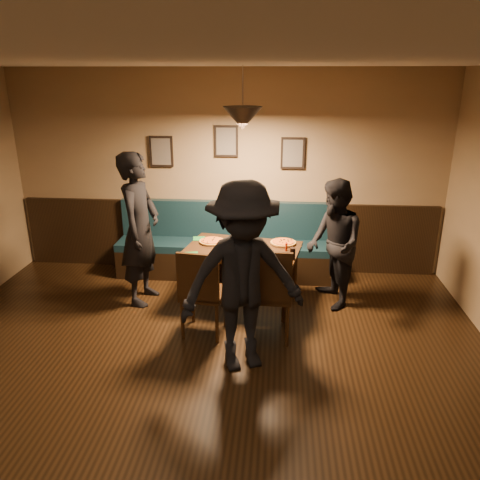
{
  "coord_description": "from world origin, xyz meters",
  "views": [
    {
      "loc": [
        0.73,
        -2.98,
        2.72
      ],
      "look_at": [
        0.31,
        2.02,
        0.95
      ],
      "focal_mm": 35.54,
      "sensor_mm": 36.0,
      "label": 1
    }
  ],
  "objects_px": {
    "tabasco_bottle": "(286,246)",
    "chair_near_left": "(204,291)",
    "soda_glass": "(293,254)",
    "chair_near_right": "(270,291)",
    "dining_table": "(242,276)",
    "diner_right": "(334,244)",
    "booth_bench": "(225,242)",
    "diner_left": "(140,229)",
    "diner_front": "(243,279)"
  },
  "relations": [
    {
      "from": "tabasco_bottle",
      "to": "chair_near_left",
      "type": "bearing_deg",
      "value": -141.07
    },
    {
      "from": "soda_glass",
      "to": "chair_near_left",
      "type": "bearing_deg",
      "value": -154.59
    },
    {
      "from": "chair_near_left",
      "to": "chair_near_right",
      "type": "xyz_separation_m",
      "value": [
        0.71,
        -0.01,
        0.03
      ]
    },
    {
      "from": "chair_near_right",
      "to": "soda_glass",
      "type": "height_order",
      "value": "chair_near_right"
    },
    {
      "from": "tabasco_bottle",
      "to": "dining_table",
      "type": "bearing_deg",
      "value": 175.01
    },
    {
      "from": "diner_right",
      "to": "tabasco_bottle",
      "type": "bearing_deg",
      "value": -93.82
    },
    {
      "from": "chair_near_right",
      "to": "tabasco_bottle",
      "type": "relative_size",
      "value": 9.12
    },
    {
      "from": "dining_table",
      "to": "chair_near_right",
      "type": "bearing_deg",
      "value": -55.48
    },
    {
      "from": "booth_bench",
      "to": "diner_left",
      "type": "relative_size",
      "value": 1.6
    },
    {
      "from": "booth_bench",
      "to": "diner_right",
      "type": "bearing_deg",
      "value": -28.97
    },
    {
      "from": "dining_table",
      "to": "tabasco_bottle",
      "type": "relative_size",
      "value": 11.62
    },
    {
      "from": "booth_bench",
      "to": "chair_near_right",
      "type": "distance_m",
      "value": 1.73
    },
    {
      "from": "diner_right",
      "to": "tabasco_bottle",
      "type": "distance_m",
      "value": 0.58
    },
    {
      "from": "chair_near_left",
      "to": "soda_glass",
      "type": "xyz_separation_m",
      "value": [
        0.95,
        0.45,
        0.29
      ]
    },
    {
      "from": "booth_bench",
      "to": "diner_right",
      "type": "distance_m",
      "value": 1.63
    },
    {
      "from": "diner_front",
      "to": "tabasco_bottle",
      "type": "distance_m",
      "value": 1.37
    },
    {
      "from": "chair_near_right",
      "to": "soda_glass",
      "type": "bearing_deg",
      "value": 64.32
    },
    {
      "from": "dining_table",
      "to": "diner_front",
      "type": "relative_size",
      "value": 0.73
    },
    {
      "from": "dining_table",
      "to": "diner_left",
      "type": "relative_size",
      "value": 0.72
    },
    {
      "from": "dining_table",
      "to": "chair_near_right",
      "type": "height_order",
      "value": "chair_near_right"
    },
    {
      "from": "diner_right",
      "to": "diner_front",
      "type": "xyz_separation_m",
      "value": [
        -0.98,
        -1.39,
        0.14
      ]
    },
    {
      "from": "soda_glass",
      "to": "booth_bench",
      "type": "bearing_deg",
      "value": 128.48
    },
    {
      "from": "diner_front",
      "to": "tabasco_bottle",
      "type": "bearing_deg",
      "value": 50.92
    },
    {
      "from": "chair_near_right",
      "to": "chair_near_left",
      "type": "bearing_deg",
      "value": -179.04
    },
    {
      "from": "soda_glass",
      "to": "tabasco_bottle",
      "type": "height_order",
      "value": "soda_glass"
    },
    {
      "from": "booth_bench",
      "to": "chair_near_right",
      "type": "relative_size",
      "value": 2.84
    },
    {
      "from": "chair_near_left",
      "to": "diner_left",
      "type": "relative_size",
      "value": 0.54
    },
    {
      "from": "chair_near_right",
      "to": "diner_right",
      "type": "height_order",
      "value": "diner_right"
    },
    {
      "from": "booth_bench",
      "to": "tabasco_bottle",
      "type": "distance_m",
      "value": 1.24
    },
    {
      "from": "diner_left",
      "to": "diner_front",
      "type": "bearing_deg",
      "value": -127.32
    },
    {
      "from": "dining_table",
      "to": "tabasco_bottle",
      "type": "xyz_separation_m",
      "value": [
        0.53,
        -0.05,
        0.42
      ]
    },
    {
      "from": "chair_near_left",
      "to": "diner_right",
      "type": "height_order",
      "value": "diner_right"
    },
    {
      "from": "chair_near_right",
      "to": "soda_glass",
      "type": "distance_m",
      "value": 0.59
    },
    {
      "from": "booth_bench",
      "to": "soda_glass",
      "type": "xyz_separation_m",
      "value": [
        0.9,
        -1.13,
        0.29
      ]
    },
    {
      "from": "soda_glass",
      "to": "dining_table",
      "type": "bearing_deg",
      "value": 152.56
    },
    {
      "from": "diner_left",
      "to": "diner_front",
      "type": "distance_m",
      "value": 1.88
    },
    {
      "from": "dining_table",
      "to": "chair_near_right",
      "type": "distance_m",
      "value": 0.86
    },
    {
      "from": "booth_bench",
      "to": "soda_glass",
      "type": "bearing_deg",
      "value": -51.52
    },
    {
      "from": "chair_near_left",
      "to": "chair_near_right",
      "type": "distance_m",
      "value": 0.71
    },
    {
      "from": "chair_near_left",
      "to": "soda_glass",
      "type": "bearing_deg",
      "value": 32.41
    },
    {
      "from": "tabasco_bottle",
      "to": "soda_glass",
      "type": "bearing_deg",
      "value": -75.69
    },
    {
      "from": "chair_near_right",
      "to": "diner_front",
      "type": "xyz_separation_m",
      "value": [
        -0.24,
        -0.57,
        0.39
      ]
    },
    {
      "from": "chair_near_right",
      "to": "diner_left",
      "type": "xyz_separation_m",
      "value": [
        -1.59,
        0.74,
        0.41
      ]
    },
    {
      "from": "chair_near_right",
      "to": "tabasco_bottle",
      "type": "xyz_separation_m",
      "value": [
        0.18,
        0.73,
        0.25
      ]
    },
    {
      "from": "booth_bench",
      "to": "diner_left",
      "type": "bearing_deg",
      "value": -137.43
    },
    {
      "from": "tabasco_bottle",
      "to": "chair_near_right",
      "type": "bearing_deg",
      "value": -103.64
    },
    {
      "from": "soda_glass",
      "to": "tabasco_bottle",
      "type": "relative_size",
      "value": 1.18
    },
    {
      "from": "chair_near_left",
      "to": "diner_right",
      "type": "xyz_separation_m",
      "value": [
        1.45,
        0.81,
        0.28
      ]
    },
    {
      "from": "diner_left",
      "to": "diner_right",
      "type": "distance_m",
      "value": 2.34
    },
    {
      "from": "diner_front",
      "to": "tabasco_bottle",
      "type": "height_order",
      "value": "diner_front"
    }
  ]
}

